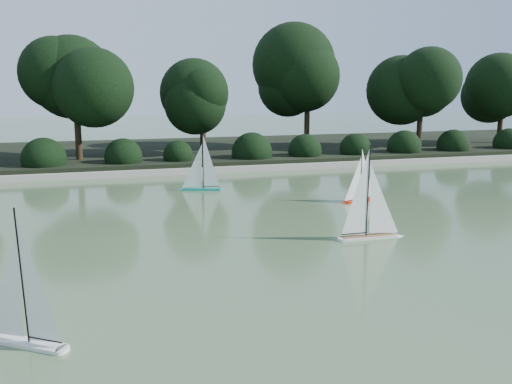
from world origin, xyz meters
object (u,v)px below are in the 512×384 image
sailboat_orange (358,193)px  sailboat_teal (198,181)px  sailboat_white_a (17,322)px  sailboat_white_b (374,223)px

sailboat_orange → sailboat_teal: (-3.20, 2.40, 0.03)m
sailboat_white_a → sailboat_teal: size_ratio=1.01×
sailboat_white_a → sailboat_teal: bearing=67.3°
sailboat_teal → sailboat_white_a: bearing=-112.7°
sailboat_white_a → sailboat_teal: 8.59m
sailboat_orange → sailboat_white_b: bearing=-110.9°
sailboat_white_a → sailboat_orange: 8.54m
sailboat_white_b → sailboat_teal: sailboat_white_b is taller
sailboat_white_b → sailboat_teal: bearing=111.7°
sailboat_white_a → sailboat_orange: size_ratio=1.17×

